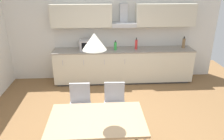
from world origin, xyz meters
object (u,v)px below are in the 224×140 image
object	(u,v)px
bottle_green	(115,46)
dining_table	(97,121)
bottle_red	(136,44)
chair_far_left	(80,102)
bottle_brown	(184,43)
pendant_lamp	(94,41)
microwave	(89,45)
chair_far_right	(115,101)

from	to	relation	value
bottle_green	dining_table	distance (m)	2.89
bottle_green	bottle_red	bearing A→B (deg)	2.41
bottle_green	chair_far_left	bearing A→B (deg)	-112.19
bottle_brown	dining_table	size ratio (longest dim) A/B	0.22
pendant_lamp	bottle_brown	bearing A→B (deg)	50.78
bottle_brown	bottle_green	xyz separation A→B (m)	(-1.87, -0.07, -0.03)
microwave	chair_far_right	bearing A→B (deg)	-75.24
chair_far_left	pendant_lamp	bearing A→B (deg)	-68.74
bottle_green	pendant_lamp	world-z (taller)	pendant_lamp
bottle_red	chair_far_right	size ratio (longest dim) A/B	0.36
bottle_red	chair_far_left	world-z (taller)	bottle_red
bottle_red	chair_far_left	bearing A→B (deg)	-124.27
bottle_red	pendant_lamp	xyz separation A→B (m)	(-1.05, -2.85, 0.84)
bottle_red	chair_far_left	xyz separation A→B (m)	(-1.37, -2.02, -0.53)
chair_far_right	microwave	bearing A→B (deg)	104.76
bottle_brown	chair_far_left	world-z (taller)	bottle_brown
microwave	dining_table	distance (m)	2.90
dining_table	pendant_lamp	bearing A→B (deg)	104.04
bottle_green	bottle_red	xyz separation A→B (m)	(0.56, 0.02, 0.03)
bottle_green	chair_far_left	distance (m)	2.21
bottle_brown	chair_far_right	bearing A→B (deg)	-134.61
bottle_green	chair_far_left	xyz separation A→B (m)	(-0.81, -1.99, -0.51)
pendant_lamp	dining_table	bearing A→B (deg)	-75.96
microwave	bottle_red	xyz separation A→B (m)	(1.26, -0.01, -0.01)
bottle_green	microwave	bearing A→B (deg)	177.02
microwave	chair_far_left	bearing A→B (deg)	-93.28
chair_far_left	pendant_lamp	xyz separation A→B (m)	(0.32, -0.83, 1.37)
chair_far_left	bottle_red	bearing A→B (deg)	55.73
bottle_green	chair_far_right	distance (m)	2.06
dining_table	chair_far_left	size ratio (longest dim) A/B	1.66
microwave	chair_far_right	distance (m)	2.17
chair_far_right	bottle_brown	bearing A→B (deg)	45.39
dining_table	chair_far_right	size ratio (longest dim) A/B	1.66
microwave	dining_table	size ratio (longest dim) A/B	0.33
bottle_green	chair_far_right	xyz separation A→B (m)	(-0.16, -1.99, -0.51)
chair_far_right	chair_far_left	distance (m)	0.65
bottle_green	chair_far_right	world-z (taller)	bottle_green
bottle_brown	microwave	bearing A→B (deg)	-179.24
bottle_red	dining_table	distance (m)	3.06
dining_table	chair_far_left	distance (m)	0.90
bottle_red	chair_far_right	distance (m)	2.21
bottle_brown	chair_far_right	world-z (taller)	bottle_brown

